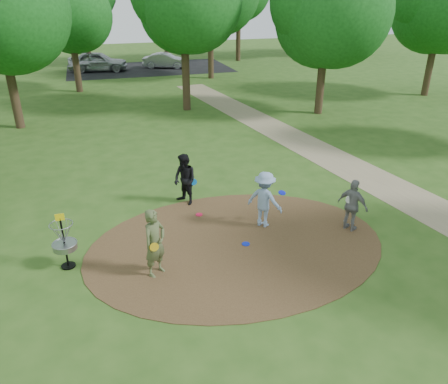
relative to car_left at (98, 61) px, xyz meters
name	(u,v)px	position (x,y,z in m)	size (l,w,h in m)	color
ground	(237,245)	(2.35, -29.78, -0.83)	(100.00, 100.00, 0.00)	#2D5119
dirt_clearing	(237,244)	(2.35, -29.78, -0.82)	(8.40, 8.40, 0.02)	#47301C
footpath	(389,188)	(8.85, -27.78, -0.82)	(2.00, 40.00, 0.01)	#8C7A5B
parking_lot	(149,68)	(4.35, 0.22, -0.82)	(14.00, 8.00, 0.01)	black
player_observer_with_disc	(155,243)	(0.00, -30.46, 0.07)	(0.78, 0.74, 1.79)	#4E5A34
player_throwing_with_disc	(265,200)	(3.48, -28.96, 0.04)	(1.31, 1.26, 1.73)	#819BC1
player_walking_with_disc	(185,180)	(1.56, -26.81, 0.03)	(0.97, 1.04, 1.72)	black
player_waiting_with_disc	(352,206)	(5.83, -29.97, -0.02)	(0.80, 1.01, 1.61)	gray
disc_ground_blue	(246,244)	(2.59, -29.85, -0.80)	(0.22, 0.22, 0.02)	#0B1EBE
disc_ground_red	(199,215)	(1.77, -27.77, -0.80)	(0.22, 0.22, 0.02)	#DD1641
car_left	(98,61)	(0.00, 0.00, 0.00)	(1.95, 4.85, 1.65)	#9B9FA2
car_right	(166,61)	(5.79, -0.08, -0.18)	(1.37, 3.94, 1.30)	#97979E
disc_golf_basket	(63,237)	(-2.15, -29.48, 0.05)	(0.63, 0.63, 1.54)	black
tree_ring	(213,20)	(4.45, -20.22, 4.43)	(37.71, 45.43, 9.41)	#332316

